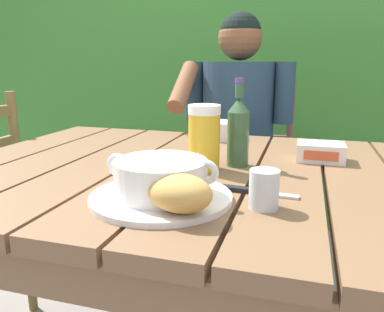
# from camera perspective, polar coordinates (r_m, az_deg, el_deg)

# --- Properties ---
(dining_table) EXTENTS (1.50, 0.97, 0.76)m
(dining_table) POSITION_cam_1_polar(r_m,az_deg,el_deg) (1.03, 4.49, -6.37)
(dining_table) COLOR brown
(dining_table) RESTS_ON ground_plane
(hedge_backdrop) EXTENTS (4.28, 0.90, 2.72)m
(hedge_backdrop) POSITION_cam_1_polar(r_m,az_deg,el_deg) (2.70, 13.15, 14.13)
(hedge_backdrop) COLOR #3B7B2F
(hedge_backdrop) RESTS_ON ground_plane
(chair_near_diner) EXTENTS (0.48, 0.42, 0.95)m
(chair_near_diner) POSITION_cam_1_polar(r_m,az_deg,el_deg) (1.96, 7.38, -2.39)
(chair_near_diner) COLOR brown
(chair_near_diner) RESTS_ON ground_plane
(person_eating) EXTENTS (0.48, 0.47, 1.24)m
(person_eating) POSITION_cam_1_polar(r_m,az_deg,el_deg) (1.72, 6.48, 3.64)
(person_eating) COLOR #273F54
(person_eating) RESTS_ON ground_plane
(serving_plate) EXTENTS (0.29, 0.29, 0.01)m
(serving_plate) POSITION_cam_1_polar(r_m,az_deg,el_deg) (0.78, -4.61, -6.09)
(serving_plate) COLOR white
(serving_plate) RESTS_ON dining_table
(soup_bowl) EXTENTS (0.24, 0.19, 0.08)m
(soup_bowl) POSITION_cam_1_polar(r_m,az_deg,el_deg) (0.77, -4.68, -3.05)
(soup_bowl) COLOR white
(soup_bowl) RESTS_ON serving_plate
(bread_roll) EXTENTS (0.14, 0.12, 0.07)m
(bread_roll) POSITION_cam_1_polar(r_m,az_deg,el_deg) (0.68, -1.90, -5.48)
(bread_roll) COLOR tan
(bread_roll) RESTS_ON serving_plate
(beer_glass) EXTENTS (0.08, 0.08, 0.17)m
(beer_glass) POSITION_cam_1_polar(r_m,az_deg,el_deg) (0.97, 1.82, 2.76)
(beer_glass) COLOR gold
(beer_glass) RESTS_ON dining_table
(beer_bottle) EXTENTS (0.06, 0.06, 0.23)m
(beer_bottle) POSITION_cam_1_polar(r_m,az_deg,el_deg) (1.02, 6.90, 3.80)
(beer_bottle) COLOR #365836
(beer_bottle) RESTS_ON dining_table
(water_glass_small) EXTENTS (0.06, 0.06, 0.07)m
(water_glass_small) POSITION_cam_1_polar(r_m,az_deg,el_deg) (0.74, 10.67, -4.89)
(water_glass_small) COLOR silver
(water_glass_small) RESTS_ON dining_table
(butter_tub) EXTENTS (0.13, 0.10, 0.05)m
(butter_tub) POSITION_cam_1_polar(r_m,az_deg,el_deg) (1.13, 18.59, 0.58)
(butter_tub) COLOR white
(butter_tub) RESTS_ON dining_table
(table_knife) EXTENTS (0.17, 0.03, 0.01)m
(table_knife) POSITION_cam_1_polar(r_m,az_deg,el_deg) (0.83, 8.58, -5.18)
(table_knife) COLOR silver
(table_knife) RESTS_ON dining_table
(diner_bowl) EXTENTS (0.13, 0.13, 0.06)m
(diner_bowl) POSITION_cam_1_polar(r_m,az_deg,el_deg) (1.39, 4.20, 3.84)
(diner_bowl) COLOR white
(diner_bowl) RESTS_ON dining_table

